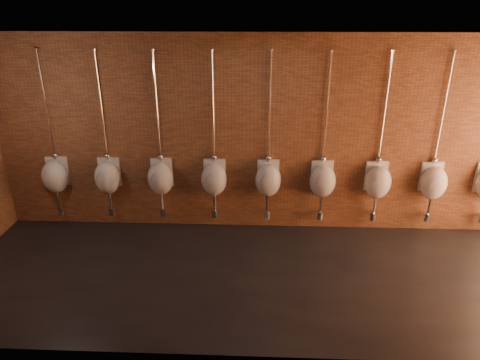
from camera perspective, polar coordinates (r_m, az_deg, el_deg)
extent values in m
plane|color=black|center=(6.23, 2.02, -12.65)|extent=(8.50, 8.50, 0.00)
cube|color=black|center=(5.11, 2.53, 18.13)|extent=(8.50, 3.00, 0.04)
cube|color=#965B36|center=(6.89, 2.32, 5.73)|extent=(8.50, 0.04, 3.20)
cube|color=#965B36|center=(4.11, 2.13, -6.48)|extent=(8.50, 0.04, 3.20)
ellipsoid|color=silver|center=(7.73, -23.46, 0.38)|extent=(0.44, 0.39, 0.56)
cube|color=silver|center=(7.83, -23.09, 1.15)|extent=(0.36, 0.06, 0.50)
cylinder|color=#9A9A9A|center=(7.60, -23.92, 0.21)|extent=(0.25, 0.03, 0.25)
cylinder|color=silver|center=(7.51, -24.43, 8.91)|extent=(0.03, 0.03, 1.75)
sphere|color=silver|center=(7.71, -23.51, 3.07)|extent=(0.10, 0.10, 0.10)
cylinder|color=silver|center=(7.39, -25.55, 15.49)|extent=(0.07, 0.07, 0.01)
cylinder|color=silver|center=(7.87, -23.02, -2.25)|extent=(0.04, 0.04, 0.34)
cylinder|color=silver|center=(7.96, -22.77, -3.76)|extent=(0.10, 0.10, 0.13)
cylinder|color=silver|center=(8.04, -22.51, -3.47)|extent=(0.04, 0.18, 0.04)
ellipsoid|color=silver|center=(7.39, -17.27, 0.28)|extent=(0.44, 0.39, 0.56)
cube|color=silver|center=(7.49, -16.97, 1.09)|extent=(0.36, 0.06, 0.50)
cylinder|color=#9A9A9A|center=(7.25, -17.64, 0.11)|extent=(0.25, 0.03, 0.25)
cylinder|color=silver|center=(7.16, -18.02, 9.24)|extent=(0.03, 0.03, 1.75)
sphere|color=silver|center=(7.37, -17.29, 3.10)|extent=(0.10, 0.10, 0.10)
cylinder|color=silver|center=(7.03, -18.90, 16.18)|extent=(0.07, 0.07, 0.01)
cylinder|color=silver|center=(7.54, -16.93, -2.45)|extent=(0.04, 0.04, 0.34)
cylinder|color=silver|center=(7.63, -16.73, -4.02)|extent=(0.10, 0.10, 0.13)
cylinder|color=silver|center=(7.71, -16.52, -3.72)|extent=(0.04, 0.18, 0.04)
ellipsoid|color=silver|center=(7.14, -10.57, 0.18)|extent=(0.44, 0.39, 0.56)
cube|color=silver|center=(7.25, -10.36, 1.02)|extent=(0.36, 0.06, 0.50)
cylinder|color=#9A9A9A|center=(7.00, -10.83, 0.00)|extent=(0.25, 0.03, 0.25)
cylinder|color=silver|center=(6.91, -11.03, 9.46)|extent=(0.03, 0.03, 1.75)
sphere|color=silver|center=(7.12, -10.57, 3.10)|extent=(0.10, 0.10, 0.10)
cylinder|color=silver|center=(6.77, -11.60, 16.69)|extent=(0.07, 0.07, 0.01)
cylinder|color=silver|center=(7.29, -10.35, -2.65)|extent=(0.04, 0.04, 0.34)
cylinder|color=silver|center=(7.39, -10.23, -4.26)|extent=(0.10, 0.10, 0.13)
cylinder|color=silver|center=(7.47, -10.08, -3.95)|extent=(0.04, 0.18, 0.04)
ellipsoid|color=silver|center=(7.00, -3.49, 0.07)|extent=(0.44, 0.39, 0.56)
cube|color=silver|center=(7.11, -3.39, 0.92)|extent=(0.36, 0.06, 0.50)
cylinder|color=#9A9A9A|center=(6.86, -3.61, -0.12)|extent=(0.25, 0.03, 0.25)
cylinder|color=silver|center=(6.76, -3.62, 9.55)|extent=(0.03, 0.03, 1.75)
sphere|color=silver|center=(6.98, -3.47, 3.04)|extent=(0.10, 0.10, 0.10)
cylinder|color=silver|center=(6.62, -3.81, 16.95)|extent=(0.07, 0.07, 0.01)
cylinder|color=silver|center=(7.16, -3.42, -2.81)|extent=(0.04, 0.04, 0.34)
cylinder|color=silver|center=(7.26, -3.38, -4.46)|extent=(0.10, 0.10, 0.13)
cylinder|color=silver|center=(7.34, -3.31, -4.13)|extent=(0.04, 0.18, 0.04)
ellipsoid|color=silver|center=(6.97, 3.76, -0.05)|extent=(0.44, 0.39, 0.56)
cube|color=silver|center=(7.08, 3.75, 0.81)|extent=(0.36, 0.06, 0.50)
cylinder|color=#9A9A9A|center=(6.82, 3.79, -0.24)|extent=(0.25, 0.03, 0.25)
cylinder|color=silver|center=(6.73, 3.99, 9.47)|extent=(0.03, 0.03, 1.75)
sphere|color=silver|center=(6.95, 3.81, 2.94)|extent=(0.10, 0.10, 0.10)
cylinder|color=silver|center=(6.59, 4.20, 16.91)|extent=(0.07, 0.07, 0.01)
cylinder|color=silver|center=(7.12, 3.68, -2.94)|extent=(0.04, 0.04, 0.34)
cylinder|color=silver|center=(7.23, 3.63, -4.59)|extent=(0.10, 0.10, 0.13)
cylinder|color=silver|center=(7.31, 3.62, -4.26)|extent=(0.04, 0.18, 0.04)
ellipsoid|color=silver|center=(7.05, 10.96, -0.16)|extent=(0.44, 0.39, 0.56)
cube|color=silver|center=(7.16, 10.84, 0.69)|extent=(0.36, 0.06, 0.50)
cylinder|color=#9A9A9A|center=(6.91, 11.14, -0.36)|extent=(0.25, 0.03, 0.25)
cylinder|color=silver|center=(6.81, 11.54, 9.23)|extent=(0.03, 0.03, 1.75)
sphere|color=silver|center=(7.03, 11.04, 2.79)|extent=(0.10, 0.10, 0.10)
cylinder|color=silver|center=(6.67, 12.14, 16.56)|extent=(0.07, 0.07, 0.01)
cylinder|color=silver|center=(7.20, 10.73, -3.02)|extent=(0.04, 0.04, 0.34)
cylinder|color=silver|center=(7.30, 10.60, -4.65)|extent=(0.10, 0.10, 0.13)
cylinder|color=silver|center=(7.38, 10.51, -4.33)|extent=(0.04, 0.18, 0.04)
ellipsoid|color=silver|center=(7.23, 17.89, -0.27)|extent=(0.44, 0.39, 0.56)
cube|color=silver|center=(7.34, 17.67, 0.56)|extent=(0.36, 0.06, 0.50)
cylinder|color=#9A9A9A|center=(7.10, 18.20, -0.46)|extent=(0.25, 0.03, 0.25)
cylinder|color=silver|center=(7.01, 18.77, 8.86)|extent=(0.03, 0.03, 1.75)
sphere|color=silver|center=(7.22, 18.00, 2.61)|extent=(0.10, 0.10, 0.10)
cylinder|color=silver|center=(6.87, 19.71, 15.95)|extent=(0.07, 0.07, 0.01)
cylinder|color=silver|center=(7.39, 17.54, -3.05)|extent=(0.04, 0.04, 0.34)
cylinder|color=silver|center=(7.48, 17.33, -4.65)|extent=(0.10, 0.10, 0.13)
cylinder|color=silver|center=(7.56, 17.17, -4.33)|extent=(0.04, 0.18, 0.04)
ellipsoid|color=silver|center=(7.52, 24.39, -0.37)|extent=(0.44, 0.39, 0.56)
cube|color=silver|center=(7.62, 24.09, 0.44)|extent=(0.36, 0.06, 0.50)
cylinder|color=#9A9A9A|center=(7.39, 24.80, -0.55)|extent=(0.25, 0.03, 0.25)
cylinder|color=silver|center=(7.30, 25.51, 8.39)|extent=(0.03, 0.03, 1.75)
sphere|color=silver|center=(7.50, 24.51, 2.40)|extent=(0.10, 0.10, 0.10)
cylinder|color=silver|center=(7.17, 26.71, 15.15)|extent=(0.07, 0.07, 0.01)
cylinder|color=silver|center=(7.67, 23.93, -3.05)|extent=(0.04, 0.04, 0.34)
cylinder|color=silver|center=(7.76, 23.66, -4.59)|extent=(0.10, 0.10, 0.13)
cylinder|color=silver|center=(7.84, 23.44, -4.28)|extent=(0.04, 0.18, 0.04)
cylinder|color=silver|center=(8.20, 29.22, -4.19)|extent=(0.04, 0.18, 0.04)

